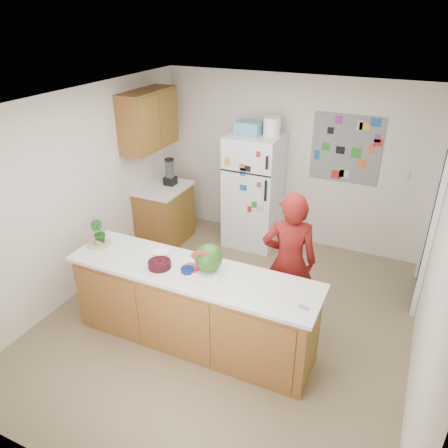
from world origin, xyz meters
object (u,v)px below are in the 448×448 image
at_px(refrigerator, 254,191).
at_px(person, 289,262).
at_px(watermelon, 208,258).
at_px(cherry_bowl, 160,264).

relative_size(refrigerator, person, 1.03).
distance_m(watermelon, cherry_bowl, 0.52).
bearing_deg(person, refrigerator, -74.94).
bearing_deg(watermelon, cherry_bowl, -162.36).
bearing_deg(cherry_bowl, refrigerator, 88.33).
relative_size(refrigerator, watermelon, 5.96).
distance_m(person, cherry_bowl, 1.40).
relative_size(refrigerator, cherry_bowl, 7.22).
bearing_deg(refrigerator, cherry_bowl, -91.67).
bearing_deg(person, watermelon, 27.11).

